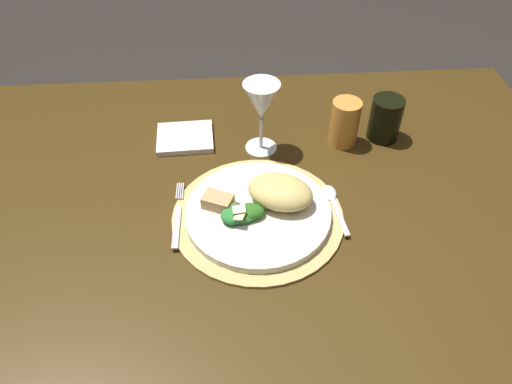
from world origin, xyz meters
The scene contains 13 objects.
ground_plane centered at (0.00, 0.00, 0.00)m, with size 6.00×6.00×0.00m, color #2B2722.
dining_table centered at (0.00, 0.00, 0.56)m, with size 1.46×0.97×0.71m.
placemat centered at (0.04, -0.03, 0.71)m, with size 0.33×0.33×0.01m, color tan.
dinner_plate centered at (0.04, -0.03, 0.72)m, with size 0.28×0.28×0.01m, color silver.
pasta_serving centered at (0.08, -0.01, 0.75)m, with size 0.13×0.09×0.05m, color #E0C76D.
salad_greens centered at (0.00, -0.05, 0.74)m, with size 0.09×0.07×0.03m.
bread_piece centered at (-0.04, -0.02, 0.74)m, with size 0.06×0.04×0.02m, color tan.
fork centered at (-0.12, -0.03, 0.71)m, with size 0.02×0.17×0.00m.
spoon centered at (0.19, -0.01, 0.71)m, with size 0.03×0.14×0.01m.
napkin centered at (-0.11, 0.22, 0.71)m, with size 0.13×0.11×0.01m, color white.
wine_glass centered at (0.06, 0.18, 0.82)m, with size 0.08×0.08×0.17m.
amber_tumbler centered at (0.24, 0.19, 0.76)m, with size 0.06×0.06×0.11m, color gold.
dark_tumbler centered at (0.34, 0.20, 0.76)m, with size 0.07×0.07×0.10m, color black.
Camera 1 is at (-0.01, -0.66, 1.39)m, focal length 33.90 mm.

